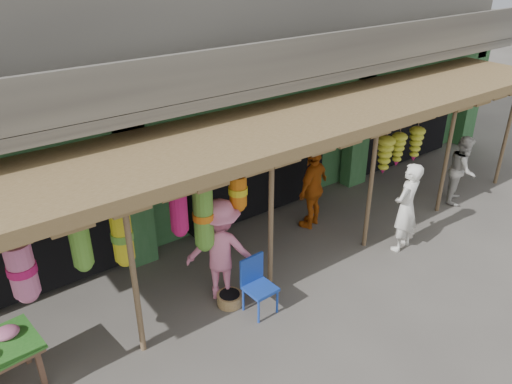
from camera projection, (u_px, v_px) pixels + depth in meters
ground at (322, 257)px, 10.06m from camera, size 80.00×80.00×0.00m
building at (192, 48)px, 12.02m from camera, size 16.40×6.80×7.00m
awning at (295, 126)px, 9.38m from camera, size 14.00×2.70×2.79m
blue_chair at (257, 282)px, 8.40m from camera, size 0.50×0.51×1.01m
basket_right at (230, 299)px, 8.72m from camera, size 0.55×0.55×0.20m
person_front at (406, 207)px, 9.92m from camera, size 0.77×0.58×1.90m
person_right at (462, 169)px, 11.85m from camera, size 1.01×0.94×1.66m
person_vendor at (313, 187)px, 10.76m from camera, size 1.18×0.80×1.87m
person_shopper at (221, 250)px, 8.56m from camera, size 1.41×1.32×1.91m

